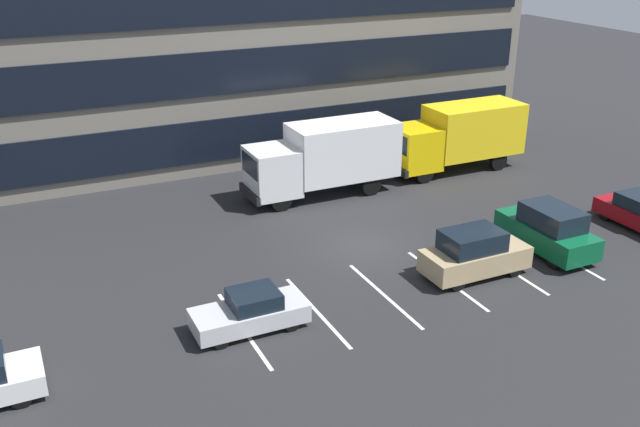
% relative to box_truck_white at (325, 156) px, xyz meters
% --- Properties ---
extents(ground_plane, '(120.00, 120.00, 0.00)m').
position_rel_box_truck_white_xyz_m(ground_plane, '(-1.17, -6.44, -2.06)').
color(ground_plane, '#262628').
extents(lot_markings, '(14.14, 5.40, 0.01)m').
position_rel_box_truck_white_xyz_m(lot_markings, '(-1.17, -10.43, -2.05)').
color(lot_markings, silver).
rests_on(lot_markings, ground_plane).
extents(box_truck_white, '(7.88, 2.61, 3.65)m').
position_rel_box_truck_white_xyz_m(box_truck_white, '(0.00, 0.00, 0.00)').
color(box_truck_white, white).
rests_on(box_truck_white, ground_plane).
extents(box_truck_yellow_all, '(7.81, 2.59, 3.62)m').
position_rel_box_truck_white_xyz_m(box_truck_yellow_all, '(8.37, 0.34, -0.02)').
color(box_truck_yellow_all, yellow).
rests_on(box_truck_yellow_all, ground_plane).
extents(suv_tan, '(4.26, 1.81, 1.93)m').
position_rel_box_truck_white_xyz_m(suv_tan, '(1.43, -10.53, -1.13)').
color(suv_tan, tan).
rests_on(suv_tan, ground_plane).
extents(suv_forest, '(1.92, 4.53, 2.05)m').
position_rel_box_truck_white_xyz_m(suv_forest, '(5.57, -10.06, -1.07)').
color(suv_forest, '#0C5933').
rests_on(suv_forest, ground_plane).
extents(sedan_silver, '(3.94, 1.65, 1.41)m').
position_rel_box_truck_white_xyz_m(sedan_silver, '(-7.90, -10.51, -1.39)').
color(sedan_silver, silver).
rests_on(sedan_silver, ground_plane).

